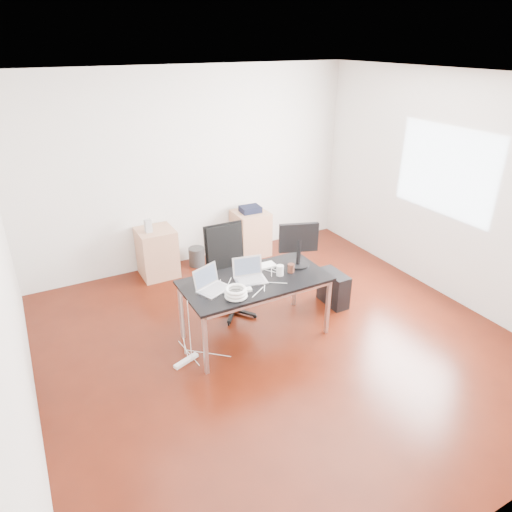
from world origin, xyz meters
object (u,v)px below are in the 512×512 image
filing_cabinet_left (157,253)px  filing_cabinet_right (251,233)px  desk (255,284)px  pc_tower (334,288)px  office_chair (230,266)px

filing_cabinet_left → filing_cabinet_right: (1.50, 0.00, 0.00)m
desk → filing_cabinet_right: desk is taller
filing_cabinet_left → pc_tower: filing_cabinet_left is taller
desk → office_chair: bearing=90.4°
office_chair → filing_cabinet_left: office_chair is taller
desk → pc_tower: size_ratio=3.56×
office_chair → pc_tower: bearing=-21.1°
desk → filing_cabinet_right: 2.23m
filing_cabinet_left → filing_cabinet_right: 1.50m
desk → filing_cabinet_left: 2.07m
filing_cabinet_right → pc_tower: size_ratio=1.56×
filing_cabinet_left → filing_cabinet_right: same height
office_chair → desk: bearing=-88.3°
desk → pc_tower: (1.21, 0.14, -0.46)m
office_chair → filing_cabinet_left: size_ratio=1.54×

